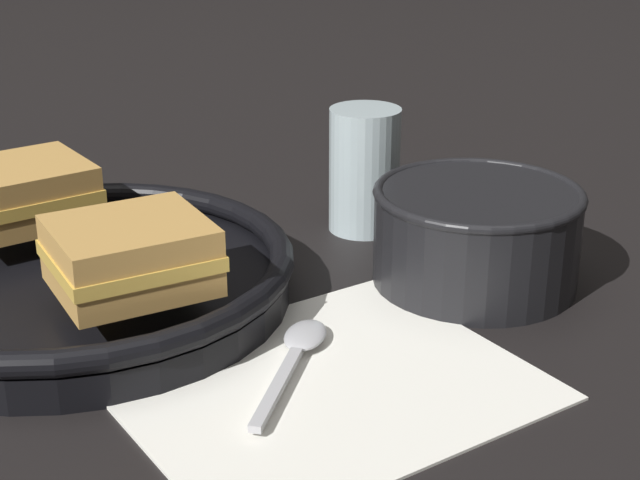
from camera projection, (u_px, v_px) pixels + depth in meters
ground_plane at (327, 310)px, 0.72m from camera, size 4.00×4.00×0.00m
napkin at (323, 382)px, 0.62m from camera, size 0.28×0.25×0.00m
soup_bowl at (476, 230)px, 0.75m from camera, size 0.16×0.16×0.08m
spoon at (298, 349)px, 0.65m from camera, size 0.13×0.09×0.01m
skillet at (77, 277)px, 0.72m from camera, size 0.32×0.32×0.04m
sandwich_near_left at (131, 255)px, 0.65m from camera, size 0.12×0.11×0.05m
sandwich_near_right at (22, 193)px, 0.76m from camera, size 0.11×0.10×0.05m
drinking_glass at (364, 170)px, 0.85m from camera, size 0.06×0.06×0.11m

